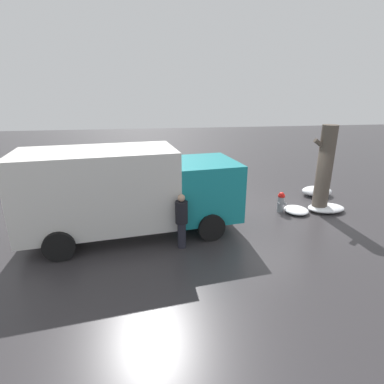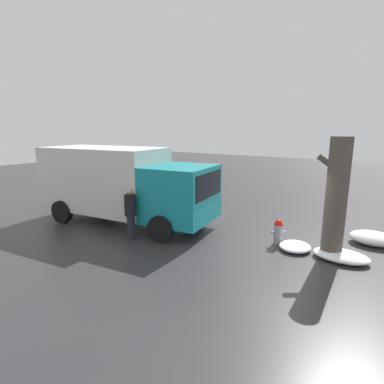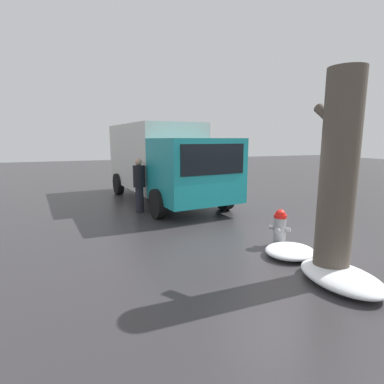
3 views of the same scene
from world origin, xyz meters
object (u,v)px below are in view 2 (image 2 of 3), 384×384
at_px(fire_hydrant, 278,231).
at_px(pedestrian, 130,212).
at_px(delivery_truck, 123,182).
at_px(tree_trunk, 336,199).

bearing_deg(fire_hydrant, pedestrian, -100.61).
xyz_separation_m(fire_hydrant, delivery_truck, (5.91, 1.03, 1.17)).
height_order(fire_hydrant, tree_trunk, tree_trunk).
height_order(fire_hydrant, pedestrian, pedestrian).
xyz_separation_m(delivery_truck, pedestrian, (-1.61, 1.25, -0.64)).
distance_m(fire_hydrant, delivery_truck, 6.11).
relative_size(tree_trunk, delivery_truck, 0.48).
distance_m(tree_trunk, delivery_truck, 7.56).
height_order(delivery_truck, pedestrian, delivery_truck).
bearing_deg(fire_hydrant, delivery_truck, -118.60).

